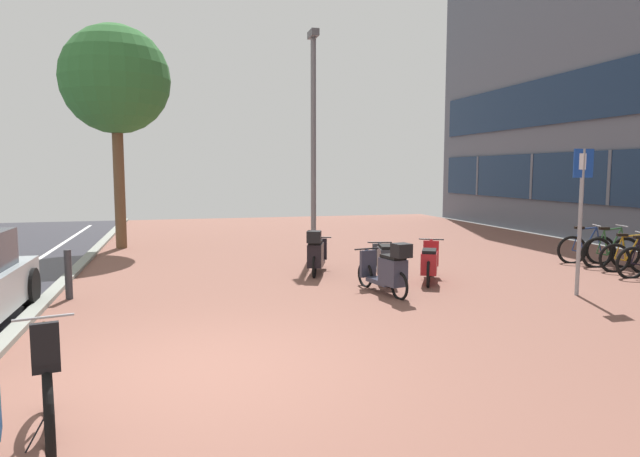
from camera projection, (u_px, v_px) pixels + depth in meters
ground at (325, 362)px, 6.50m from camera, size 21.00×40.00×0.13m
bicycle_foreground at (43, 395)px, 4.49m from camera, size 0.57×1.41×1.11m
bicycle_rack_03 at (629, 258)px, 12.06m from camera, size 1.23×0.56×0.92m
bicycle_rack_04 at (611, 252)px, 12.66m from camera, size 1.39×0.48×1.01m
bicycle_rack_05 at (586, 249)px, 13.22m from camera, size 1.30×0.57×0.97m
scooter_near at (316, 254)px, 11.83m from camera, size 0.86×1.64×1.01m
scooter_mid at (388, 270)px, 9.85m from camera, size 0.65×1.64×1.00m
scooter_far at (385, 262)px, 10.98m from camera, size 0.70×1.75×0.80m
scooter_extra at (430, 263)px, 10.98m from camera, size 0.93×1.56×0.82m
parking_sign at (581, 206)px, 9.70m from camera, size 0.40×0.07×2.60m
lamp_post at (313, 132)px, 14.49m from camera, size 0.20×0.52×5.82m
street_tree at (115, 81)px, 15.40m from camera, size 3.00×3.00×6.25m
bollard_far at (68, 275)px, 9.52m from camera, size 0.12×0.12×0.87m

